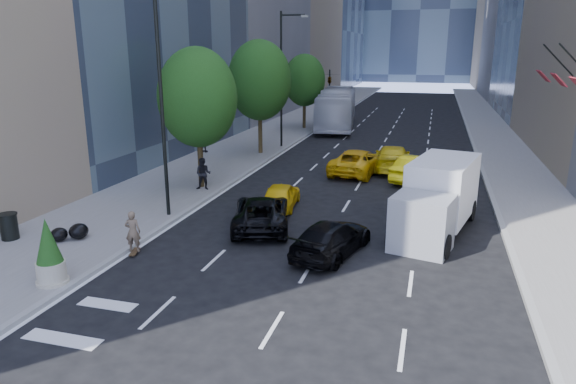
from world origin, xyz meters
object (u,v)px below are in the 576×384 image
(black_sedan_mercedes, at_px, (331,238))
(trash_can, at_px, (9,227))
(skateboarder, at_px, (133,234))
(black_sedan_lincoln, at_px, (261,212))
(box_truck, at_px, (438,197))
(planter_shrub, at_px, (49,253))
(city_bus, at_px, (337,108))

(black_sedan_mercedes, distance_m, trash_can, 12.70)
(skateboarder, xyz_separation_m, black_sedan_lincoln, (3.60, 4.18, -0.11))
(skateboarder, height_order, box_truck, box_truck)
(skateboarder, xyz_separation_m, trash_can, (-5.40, -0.28, -0.14))
(black_sedan_mercedes, height_order, planter_shrub, planter_shrub)
(city_bus, xyz_separation_m, planter_shrub, (-2.19, -37.38, -0.71))
(black_sedan_mercedes, xyz_separation_m, box_truck, (3.73, 3.60, 0.88))
(black_sedan_lincoln, relative_size, trash_can, 4.90)
(planter_shrub, bearing_deg, city_bus, 86.65)
(black_sedan_mercedes, xyz_separation_m, trash_can, (-12.49, -2.30, 0.01))
(skateboarder, relative_size, black_sedan_mercedes, 0.36)
(skateboarder, bearing_deg, black_sedan_lincoln, -146.29)
(black_sedan_mercedes, distance_m, box_truck, 5.25)
(box_truck, xyz_separation_m, trash_can, (-16.22, -5.90, -0.86))
(city_bus, bearing_deg, trash_can, -108.26)
(black_sedan_mercedes, relative_size, planter_shrub, 2.02)
(box_truck, bearing_deg, trash_can, -146.67)
(black_sedan_lincoln, xyz_separation_m, city_bus, (-2.41, 30.04, 1.21))
(city_bus, relative_size, trash_can, 13.59)
(black_sedan_lincoln, bearing_deg, trash_can, 10.06)
(box_truck, height_order, trash_can, box_truck)
(black_sedan_lincoln, height_order, city_bus, city_bus)
(black_sedan_lincoln, xyz_separation_m, black_sedan_mercedes, (3.49, -2.16, -0.04))
(city_bus, xyz_separation_m, box_truck, (9.64, -28.60, -0.38))
(black_sedan_mercedes, height_order, city_bus, city_bus)
(trash_can, bearing_deg, black_sedan_lincoln, 26.36)
(box_truck, xyz_separation_m, planter_shrub, (-11.82, -8.78, -0.33))
(box_truck, bearing_deg, skateboarder, -139.21)
(skateboarder, bearing_deg, planter_shrub, 56.88)
(city_bus, relative_size, planter_shrub, 6.24)
(skateboarder, xyz_separation_m, planter_shrub, (-1.00, -3.16, 0.40))
(black_sedan_lincoln, bearing_deg, black_sedan_mercedes, 131.99)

